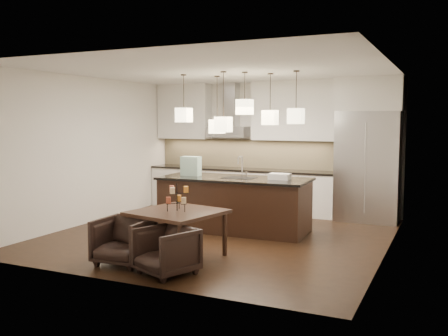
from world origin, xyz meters
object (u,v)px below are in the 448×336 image
at_px(island_body, 234,205).
at_px(dining_table, 177,234).
at_px(armchair_left, 124,241).
at_px(refrigerator, 368,166).
at_px(armchair_right, 166,251).

xyz_separation_m(island_body, dining_table, (-0.03, -1.99, -0.12)).
distance_m(island_body, dining_table, 1.99).
bearing_deg(armchair_left, refrigerator, 57.52).
height_order(refrigerator, armchair_right, refrigerator).
relative_size(dining_table, armchair_right, 1.69).
xyz_separation_m(refrigerator, armchair_left, (-2.57, -4.46, -0.75)).
relative_size(refrigerator, armchair_left, 3.03).
relative_size(refrigerator, island_body, 0.83).
bearing_deg(island_body, refrigerator, 41.00).
height_order(island_body, armchair_right, island_body).
bearing_deg(armchair_right, island_body, 117.25).
relative_size(island_body, dining_table, 2.28).
relative_size(island_body, armchair_left, 3.66).
bearing_deg(armchair_left, dining_table, 46.89).
distance_m(refrigerator, dining_table, 4.45).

